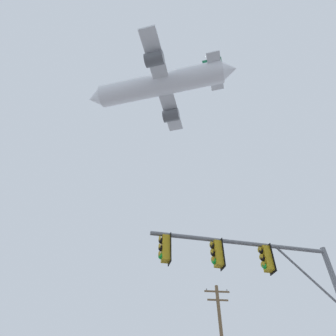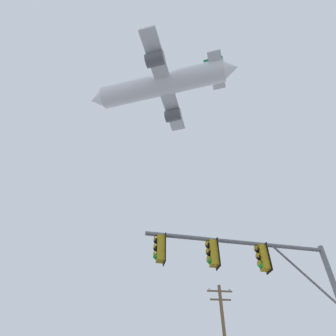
# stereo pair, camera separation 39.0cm
# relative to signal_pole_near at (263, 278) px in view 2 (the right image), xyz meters

# --- Properties ---
(signal_pole_near) EXTENTS (6.86, 0.95, 6.41)m
(signal_pole_near) POSITION_rel_signal_pole_near_xyz_m (0.00, 0.00, 0.00)
(signal_pole_near) COLOR slate
(signal_pole_near) RESTS_ON ground
(airplane) EXTENTS (23.93, 18.48, 6.68)m
(airplane) POSITION_rel_signal_pole_near_xyz_m (-2.66, 17.26, 37.21)
(airplane) COLOR white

